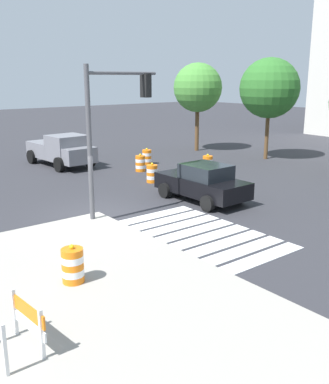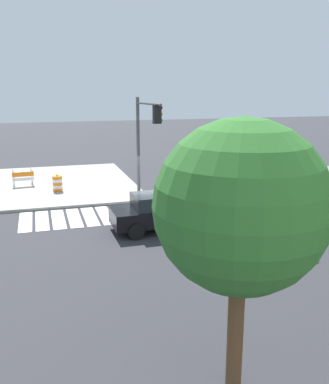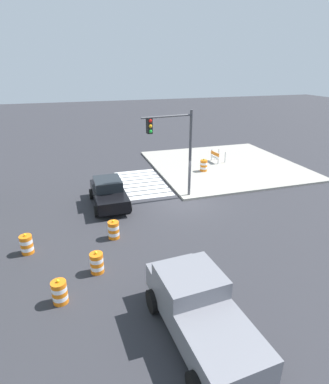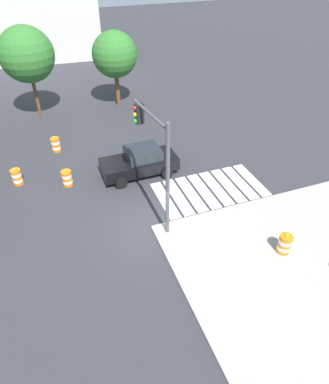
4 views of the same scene
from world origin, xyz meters
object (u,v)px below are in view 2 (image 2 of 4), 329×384
traffic_barrel_on_sidewalk (58,183)px  construction_barricade (23,177)px  street_tree_streetside_near (241,207)px  traffic_barrel_median_near (247,214)px  sports_car (159,212)px  traffic_barrel_near_corner (301,244)px  traffic_barrel_median_far (309,216)px  traffic_light_pole (146,132)px

traffic_barrel_on_sidewalk → construction_barricade: bearing=-46.3°
street_tree_streetside_near → traffic_barrel_median_near: bearing=-118.6°
sports_car → traffic_barrel_near_corner: bearing=134.3°
traffic_barrel_median_far → traffic_barrel_on_sidewalk: bearing=-41.9°
traffic_barrel_near_corner → traffic_barrel_on_sidewalk: traffic_barrel_on_sidewalk is taller
construction_barricade → traffic_barrel_on_sidewalk: bearing=133.7°
street_tree_streetside_near → construction_barricade: bearing=-77.2°
sports_car → traffic_barrel_on_sidewalk: (3.95, -8.13, -0.21)m
sports_car → traffic_barrel_median_near: bearing=175.4°
traffic_light_pole → street_tree_streetside_near: bearing=83.0°
traffic_barrel_median_far → street_tree_streetside_near: street_tree_streetside_near is taller
traffic_barrel_median_near → street_tree_streetside_near: bearing=61.4°
traffic_light_pole → traffic_barrel_median_near: bearing=129.6°
traffic_barrel_near_corner → traffic_barrel_median_far: bearing=-129.3°
traffic_barrel_on_sidewalk → street_tree_streetside_near: size_ratio=0.18×
sports_car → traffic_barrel_near_corner: size_ratio=4.25×
construction_barricade → street_tree_streetside_near: street_tree_streetside_near is taller
traffic_barrel_median_far → traffic_light_pole: 9.01m
traffic_barrel_near_corner → construction_barricade: construction_barricade is taller
traffic_barrel_near_corner → traffic_light_pole: bearing=-65.7°
sports_car → traffic_light_pole: bearing=-96.3°
traffic_barrel_median_near → traffic_barrel_near_corner: bearing=92.4°
traffic_barrel_median_far → traffic_barrel_on_sidewalk: (10.65, -9.55, 0.15)m
sports_car → traffic_barrel_on_sidewalk: sports_car is taller
sports_car → construction_barricade: bearing=-59.8°
traffic_barrel_median_near → traffic_light_pole: traffic_light_pole is taller
traffic_barrel_median_near → traffic_barrel_on_sidewalk: size_ratio=1.00×
traffic_barrel_median_near → construction_barricade: 14.57m
traffic_barrel_near_corner → traffic_barrel_on_sidewalk: bearing=-56.7°
sports_car → street_tree_streetside_near: street_tree_streetside_near is taller
construction_barricade → traffic_light_pole: traffic_light_pole is taller
traffic_barrel_median_near → traffic_light_pole: size_ratio=0.19×
traffic_barrel_on_sidewalk → street_tree_streetside_near: bearing=98.2°
construction_barricade → traffic_light_pole: bearing=136.2°
traffic_barrel_near_corner → construction_barricade: size_ratio=0.78×
construction_barricade → traffic_barrel_median_far: bearing=137.4°
sports_car → traffic_light_pole: (-0.45, -4.09, 3.10)m
traffic_barrel_near_corner → street_tree_streetside_near: street_tree_streetside_near is taller
construction_barricade → traffic_barrel_median_near: bearing=133.6°
traffic_barrel_near_corner → street_tree_streetside_near: (5.58, 5.86, 3.45)m
street_tree_streetside_near → traffic_light_pole: bearing=-97.0°
traffic_barrel_median_near → street_tree_streetside_near: size_ratio=0.18×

